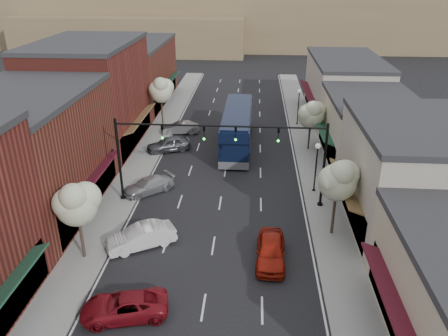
% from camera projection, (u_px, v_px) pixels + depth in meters
% --- Properties ---
extents(ground, '(160.00, 160.00, 0.00)m').
position_uv_depth(ground, '(210.00, 264.00, 28.18)').
color(ground, black).
rests_on(ground, ground).
extents(sidewalk_left, '(2.80, 73.00, 0.15)m').
position_uv_depth(sidewalk_left, '(148.00, 150.00, 45.46)').
color(sidewalk_left, gray).
rests_on(sidewalk_left, ground).
extents(sidewalk_right, '(2.80, 73.00, 0.15)m').
position_uv_depth(sidewalk_right, '(310.00, 155.00, 44.38)').
color(sidewalk_right, gray).
rests_on(sidewalk_right, ground).
extents(curb_left, '(0.25, 73.00, 0.17)m').
position_uv_depth(curb_left, '(161.00, 151.00, 45.37)').
color(curb_left, gray).
rests_on(curb_left, ground).
extents(curb_right, '(0.25, 73.00, 0.17)m').
position_uv_depth(curb_right, '(297.00, 154.00, 44.47)').
color(curb_right, gray).
rests_on(curb_right, ground).
extents(bldg_left_midnear, '(10.14, 14.10, 9.40)m').
position_uv_depth(bldg_left_midnear, '(28.00, 155.00, 32.59)').
color(bldg_left_midnear, maroon).
rests_on(bldg_left_midnear, ground).
extents(bldg_left_midfar, '(10.14, 14.10, 10.90)m').
position_uv_depth(bldg_left_midfar, '(92.00, 96.00, 44.97)').
color(bldg_left_midfar, maroon).
rests_on(bldg_left_midfar, ground).
extents(bldg_left_far, '(10.14, 18.10, 8.40)m').
position_uv_depth(bldg_left_far, '(133.00, 73.00, 59.99)').
color(bldg_left_far, maroon).
rests_on(bldg_left_far, ground).
extents(bldg_right_midnear, '(9.14, 12.10, 7.90)m').
position_uv_depth(bldg_right_midnear, '(409.00, 176.00, 31.10)').
color(bldg_right_midnear, '#B3A999').
rests_on(bldg_right_midnear, ground).
extents(bldg_right_midfar, '(9.14, 12.10, 6.40)m').
position_uv_depth(bldg_right_midfar, '(369.00, 129.00, 42.29)').
color(bldg_right_midfar, '#B9B093').
rests_on(bldg_right_midfar, ground).
extents(bldg_right_far, '(9.14, 16.10, 7.40)m').
position_uv_depth(bldg_right_far, '(344.00, 88.00, 54.77)').
color(bldg_right_far, '#B3A999').
rests_on(bldg_right_far, ground).
extents(hill_far, '(120.00, 30.00, 12.00)m').
position_uv_depth(hill_far, '(246.00, 19.00, 107.24)').
color(hill_far, '#7A6647').
rests_on(hill_far, ground).
extents(hill_near, '(50.00, 20.00, 8.00)m').
position_uv_depth(hill_near, '(135.00, 33.00, 98.81)').
color(hill_near, '#7A6647').
rests_on(hill_near, ground).
extents(signal_mast_right, '(8.22, 0.46, 7.00)m').
position_uv_depth(signal_mast_right, '(294.00, 152.00, 33.14)').
color(signal_mast_right, black).
rests_on(signal_mast_right, ground).
extents(signal_mast_left, '(8.22, 0.46, 7.00)m').
position_uv_depth(signal_mast_left, '(148.00, 149.00, 33.86)').
color(signal_mast_left, black).
rests_on(signal_mast_left, ground).
extents(tree_right_near, '(2.85, 2.65, 5.95)m').
position_uv_depth(tree_right_near, '(339.00, 179.00, 29.36)').
color(tree_right_near, '#47382B').
rests_on(tree_right_near, ground).
extents(tree_right_far, '(2.85, 2.65, 5.43)m').
position_uv_depth(tree_right_far, '(312.00, 114.00, 44.05)').
color(tree_right_far, '#47382B').
rests_on(tree_right_far, ground).
extents(tree_left_near, '(2.85, 2.65, 5.69)m').
position_uv_depth(tree_left_near, '(76.00, 202.00, 26.90)').
color(tree_left_near, '#47382B').
rests_on(tree_left_near, ground).
extents(tree_left_far, '(2.85, 2.65, 6.13)m').
position_uv_depth(tree_left_far, '(161.00, 90.00, 50.30)').
color(tree_left_far, '#47382B').
rests_on(tree_left_far, ground).
extents(lamp_post_near, '(0.44, 0.44, 4.44)m').
position_uv_depth(lamp_post_near, '(317.00, 160.00, 35.94)').
color(lamp_post_near, black).
rests_on(lamp_post_near, ground).
extents(lamp_post_far, '(0.44, 0.44, 4.44)m').
position_uv_depth(lamp_post_far, '(299.00, 101.00, 51.80)').
color(lamp_post_far, black).
rests_on(lamp_post_far, ground).
extents(coach_bus, '(2.98, 13.15, 4.01)m').
position_uv_depth(coach_bus, '(237.00, 128.00, 45.92)').
color(coach_bus, black).
rests_on(coach_bus, ground).
extents(red_hatchback, '(2.05, 4.74, 1.59)m').
position_uv_depth(red_hatchback, '(271.00, 251.00, 28.12)').
color(red_hatchback, '#9B180B').
rests_on(red_hatchback, ground).
extents(parked_car_a, '(5.14, 3.22, 1.32)m').
position_uv_depth(parked_car_a, '(124.00, 306.00, 23.68)').
color(parked_car_a, maroon).
rests_on(parked_car_a, ground).
extents(parked_car_b, '(4.88, 3.77, 1.55)m').
position_uv_depth(parked_car_b, '(141.00, 237.00, 29.61)').
color(parked_car_b, white).
rests_on(parked_car_b, ground).
extents(parked_car_c, '(4.57, 4.31, 1.30)m').
position_uv_depth(parked_car_c, '(148.00, 185.00, 36.85)').
color(parked_car_c, '#AAABB0').
rests_on(parked_car_c, ground).
extents(parked_car_d, '(4.87, 3.63, 1.54)m').
position_uv_depth(parked_car_d, '(169.00, 144.00, 45.14)').
color(parked_car_d, '#515358').
rests_on(parked_car_d, ground).
extents(parked_car_e, '(4.35, 2.02, 1.38)m').
position_uv_depth(parked_car_e, '(180.00, 128.00, 50.02)').
color(parked_car_e, gray).
rests_on(parked_car_e, ground).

